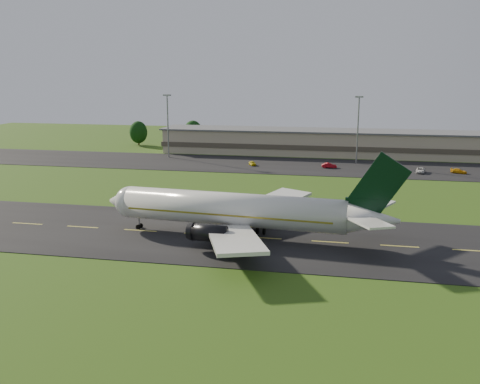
% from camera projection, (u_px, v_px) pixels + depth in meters
% --- Properties ---
extents(ground, '(360.00, 360.00, 0.00)m').
position_uv_depth(ground, '(330.00, 243.00, 87.60)').
color(ground, '#294812').
rests_on(ground, ground).
extents(taxiway, '(220.00, 30.00, 0.10)m').
position_uv_depth(taxiway, '(330.00, 242.00, 87.59)').
color(taxiway, black).
rests_on(taxiway, ground).
extents(apron, '(260.00, 30.00, 0.10)m').
position_uv_depth(apron, '(339.00, 167.00, 156.44)').
color(apron, black).
rests_on(apron, ground).
extents(airliner, '(51.29, 42.05, 15.57)m').
position_uv_depth(airliner, '(238.00, 210.00, 89.49)').
color(airliner, silver).
rests_on(airliner, ground).
extents(terminal, '(145.00, 16.00, 8.40)m').
position_uv_depth(terminal, '(360.00, 144.00, 177.47)').
color(terminal, tan).
rests_on(terminal, ground).
extents(light_mast_west, '(2.40, 1.20, 20.35)m').
position_uv_depth(light_mast_west, '(168.00, 118.00, 171.91)').
color(light_mast_west, gray).
rests_on(light_mast_west, ground).
extents(light_mast_centre, '(2.40, 1.20, 20.35)m').
position_uv_depth(light_mast_centre, '(358.00, 122.00, 160.34)').
color(light_mast_centre, gray).
rests_on(light_mast_centre, ground).
extents(tree_line, '(196.68, 9.53, 10.23)m').
position_uv_depth(tree_line, '(423.00, 139.00, 182.93)').
color(tree_line, black).
rests_on(tree_line, ground).
extents(service_vehicle_a, '(2.98, 3.98, 1.26)m').
position_uv_depth(service_vehicle_a, '(252.00, 163.00, 159.21)').
color(service_vehicle_a, gold).
rests_on(service_vehicle_a, apron).
extents(service_vehicle_b, '(4.43, 1.94, 1.42)m').
position_uv_depth(service_vehicle_b, '(329.00, 165.00, 155.08)').
color(service_vehicle_b, '#A30A16').
rests_on(service_vehicle_b, apron).
extents(service_vehicle_c, '(3.18, 5.35, 1.39)m').
position_uv_depth(service_vehicle_c, '(420.00, 170.00, 147.39)').
color(service_vehicle_c, silver).
rests_on(service_vehicle_c, apron).
extents(service_vehicle_d, '(4.61, 3.15, 1.24)m').
position_uv_depth(service_vehicle_d, '(459.00, 171.00, 146.70)').
color(service_vehicle_d, '#EA9F0D').
rests_on(service_vehicle_d, apron).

